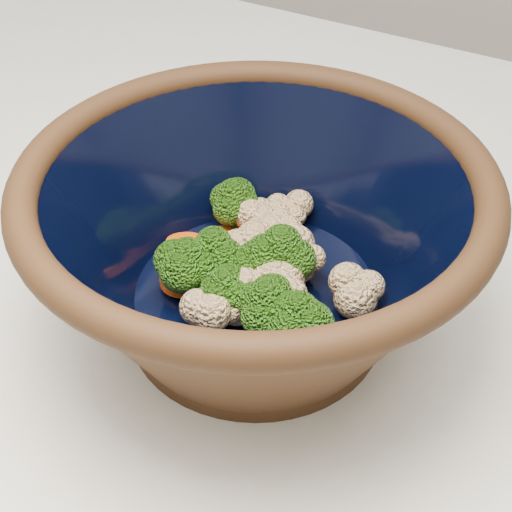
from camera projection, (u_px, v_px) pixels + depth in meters
mixing_bowl at (256, 241)px, 0.47m from camera, size 0.31×0.31×0.13m
vegetable_pile at (256, 265)px, 0.49m from camera, size 0.17×0.14×0.05m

